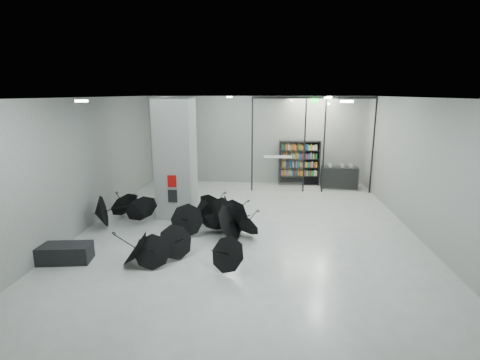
# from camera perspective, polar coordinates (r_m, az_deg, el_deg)

# --- Properties ---
(room) EXTENTS (14.00, 14.02, 4.01)m
(room) POSITION_cam_1_polar(r_m,az_deg,el_deg) (10.04, 1.04, 6.03)
(room) COLOR #939693
(room) RESTS_ON ground
(column) EXTENTS (1.20, 1.20, 4.00)m
(column) POSITION_cam_1_polar(r_m,az_deg,el_deg) (12.52, -9.93, 3.38)
(column) COLOR slate
(column) RESTS_ON ground
(fire_cabinet) EXTENTS (0.28, 0.04, 0.38)m
(fire_cabinet) POSITION_cam_1_polar(r_m,az_deg,el_deg) (12.06, -10.52, -0.17)
(fire_cabinet) COLOR #A50A07
(fire_cabinet) RESTS_ON column
(info_panel) EXTENTS (0.30, 0.03, 0.42)m
(info_panel) POSITION_cam_1_polar(r_m,az_deg,el_deg) (12.18, -10.43, -2.46)
(info_panel) COLOR black
(info_panel) RESTS_ON column
(exit_sign) EXTENTS (0.30, 0.06, 0.15)m
(exit_sign) POSITION_cam_1_polar(r_m,az_deg,el_deg) (15.35, 11.48, 11.95)
(exit_sign) COLOR #0CE533
(exit_sign) RESTS_ON room
(glass_partition) EXTENTS (5.06, 0.08, 4.00)m
(glass_partition) POSITION_cam_1_polar(r_m,az_deg,el_deg) (15.66, 11.09, 5.97)
(glass_partition) COLOR silver
(glass_partition) RESTS_ON ground
(bench) EXTENTS (1.47, 0.79, 0.45)m
(bench) POSITION_cam_1_polar(r_m,az_deg,el_deg) (10.35, -25.90, -10.18)
(bench) COLOR black
(bench) RESTS_ON ground
(bookshelf) EXTENTS (1.85, 0.47, 2.02)m
(bookshelf) POSITION_cam_1_polar(r_m,az_deg,el_deg) (17.04, 9.18, 2.63)
(bookshelf) COLOR black
(bookshelf) RESTS_ON ground
(shop_counter) EXTENTS (1.64, 0.78, 0.95)m
(shop_counter) POSITION_cam_1_polar(r_m,az_deg,el_deg) (16.84, 15.12, 0.36)
(shop_counter) COLOR black
(shop_counter) RESTS_ON ground
(umbrella_cluster) EXTENTS (5.71, 4.72, 1.29)m
(umbrella_cluster) POSITION_cam_1_polar(r_m,az_deg,el_deg) (11.14, -7.36, -6.83)
(umbrella_cluster) COLOR black
(umbrella_cluster) RESTS_ON ground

